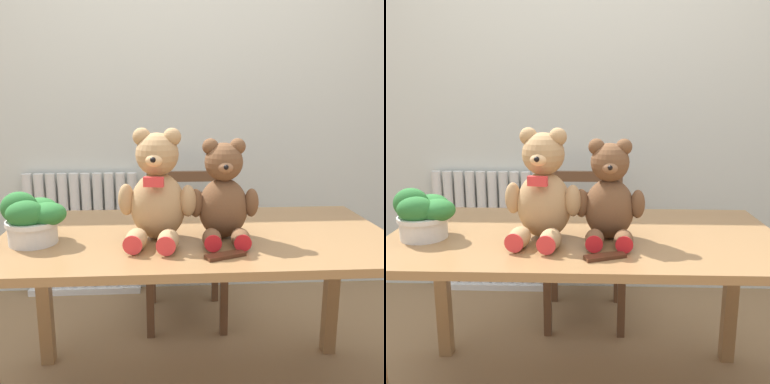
{
  "view_description": "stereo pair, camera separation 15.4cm",
  "coord_description": "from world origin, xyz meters",
  "views": [
    {
      "loc": [
        -0.12,
        -1.17,
        1.24
      ],
      "look_at": [
        -0.02,
        0.33,
        0.91
      ],
      "focal_mm": 40.0,
      "sensor_mm": 36.0,
      "label": 1
    },
    {
      "loc": [
        0.03,
        -1.17,
        1.24
      ],
      "look_at": [
        -0.02,
        0.33,
        0.91
      ],
      "focal_mm": 40.0,
      "sensor_mm": 36.0,
      "label": 2
    }
  ],
  "objects": [
    {
      "name": "potted_plant",
      "position": [
        -0.58,
        0.31,
        0.83
      ],
      "size": [
        0.22,
        0.21,
        0.19
      ],
      "color": "beige",
      "rests_on": "dining_table"
    },
    {
      "name": "dining_table",
      "position": [
        0.0,
        0.38,
        0.64
      ],
      "size": [
        1.47,
        0.76,
        0.74
      ],
      "color": "olive",
      "rests_on": "ground_plane"
    },
    {
      "name": "radiator",
      "position": [
        -0.64,
        1.46,
        0.36
      ],
      "size": [
        0.71,
        0.1,
        0.79
      ],
      "color": "silver",
      "rests_on": "ground_plane"
    },
    {
      "name": "teddy_bear_right",
      "position": [
        0.09,
        0.32,
        0.89
      ],
      "size": [
        0.25,
        0.25,
        0.37
      ],
      "rotation": [
        0.0,
        0.0,
        3.11
      ],
      "color": "brown",
      "rests_on": "dining_table"
    },
    {
      "name": "wall_back",
      "position": [
        0.0,
        1.53,
        1.3
      ],
      "size": [
        8.0,
        0.04,
        2.6
      ],
      "primitive_type": "cube",
      "color": "silver",
      "rests_on": "ground_plane"
    },
    {
      "name": "wooden_chair_behind",
      "position": [
        -0.01,
        1.15,
        0.43
      ],
      "size": [
        0.43,
        0.43,
        0.86
      ],
      "rotation": [
        0.0,
        0.0,
        3.14
      ],
      "color": "brown",
      "rests_on": "ground_plane"
    },
    {
      "name": "teddy_bear_left",
      "position": [
        -0.15,
        0.32,
        0.91
      ],
      "size": [
        0.28,
        0.3,
        0.4
      ],
      "rotation": [
        0.0,
        0.0,
        2.99
      ],
      "color": "tan",
      "rests_on": "dining_table"
    },
    {
      "name": "chocolate_bar",
      "position": [
        0.07,
        0.13,
        0.74
      ],
      "size": [
        0.14,
        0.09,
        0.01
      ],
      "primitive_type": "cube",
      "rotation": [
        0.0,
        0.0,
        0.38
      ],
      "color": "#472314",
      "rests_on": "dining_table"
    }
  ]
}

